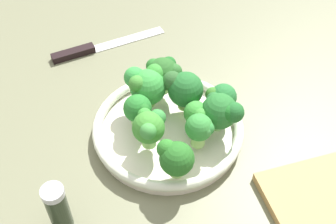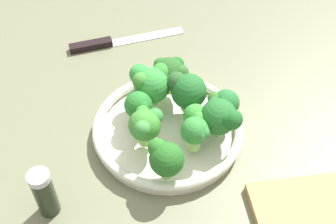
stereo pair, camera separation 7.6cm
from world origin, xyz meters
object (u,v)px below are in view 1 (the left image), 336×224
object	(u,v)px
broccoli_floret_0	(183,88)
broccoli_floret_2	(198,114)
broccoli_floret_1	(138,109)
broccoli_floret_9	(147,84)
broccoli_floret_6	(222,98)
broccoli_floret_8	(164,73)
broccoli_floret_3	(175,157)
broccoli_floret_7	(222,111)
pepper_shaker	(58,208)
broccoli_floret_4	(200,129)
broccoli_floret_5	(149,127)
knife	(94,48)
bowl	(168,129)

from	to	relation	value
broccoli_floret_0	broccoli_floret_2	bearing A→B (deg)	173.40
broccoli_floret_0	broccoli_floret_1	xyz separation A→B (cm)	(0.72, 8.84, -1.02)
broccoli_floret_0	broccoli_floret_9	size ratio (longest dim) A/B	0.95
broccoli_floret_1	broccoli_floret_6	size ratio (longest dim) A/B	0.99
broccoli_floret_8	broccoli_floret_3	bearing A→B (deg)	153.14
broccoli_floret_1	broccoli_floret_6	bearing A→B (deg)	-113.18
broccoli_floret_1	broccoli_floret_0	bearing A→B (deg)	-94.64
broccoli_floret_7	pepper_shaker	distance (cm)	31.02
broccoli_floret_2	broccoli_floret_6	bearing A→B (deg)	-83.62
broccoli_floret_0	broccoli_floret_4	bearing A→B (deg)	163.73
broccoli_floret_1	broccoli_floret_3	distance (cm)	12.52
broccoli_floret_7	broccoli_floret_9	size ratio (longest dim) A/B	0.94
broccoli_floret_3	broccoli_floret_9	bearing A→B (deg)	-15.06
broccoli_floret_3	broccoli_floret_5	world-z (taller)	broccoli_floret_5
knife	broccoli_floret_2	bearing A→B (deg)	-172.41
broccoli_floret_1	broccoli_floret_2	size ratio (longest dim) A/B	1.11
broccoli_floret_3	pepper_shaker	world-z (taller)	broccoli_floret_3
broccoli_floret_4	broccoli_floret_5	bearing A→B (deg)	56.42
pepper_shaker	bowl	bearing A→B (deg)	-74.55
broccoli_floret_2	broccoli_floret_1	bearing A→B (deg)	51.28
broccoli_floret_4	broccoli_floret_5	size ratio (longest dim) A/B	0.93
broccoli_floret_8	pepper_shaker	world-z (taller)	broccoli_floret_8
broccoli_floret_6	knife	size ratio (longest dim) A/B	0.23
broccoli_floret_0	broccoli_floret_9	bearing A→B (deg)	50.80
broccoli_floret_5	broccoli_floret_8	distance (cm)	13.48
broccoli_floret_6	knife	distance (cm)	35.06
broccoli_floret_5	broccoli_floret_0	bearing A→B (deg)	-64.98
broccoli_floret_0	broccoli_floret_2	size ratio (longest dim) A/B	1.37
broccoli_floret_3	broccoli_floret_6	distance (cm)	15.77
broccoli_floret_7	broccoli_floret_2	bearing A→B (deg)	52.79
knife	broccoli_floret_1	bearing A→B (deg)	172.23
broccoli_floret_7	broccoli_floret_8	bearing A→B (deg)	13.18
broccoli_floret_2	pepper_shaker	bearing A→B (deg)	96.30
broccoli_floret_8	pepper_shaker	xyz separation A→B (cm)	(-14.27, 27.70, -2.82)
broccoli_floret_9	broccoli_floret_2	bearing A→B (deg)	-156.20
broccoli_floret_8	knife	distance (cm)	23.90
broccoli_floret_2	broccoli_floret_6	xyz separation A→B (cm)	(0.63, -5.65, 0.44)
broccoli_floret_3	pepper_shaker	xyz separation A→B (cm)	(2.91, 19.00, -2.10)
bowl	knife	distance (cm)	30.10
broccoli_floret_9	pepper_shaker	distance (cm)	26.86
broccoli_floret_8	bowl	bearing A→B (deg)	152.85
bowl	broccoli_floret_1	size ratio (longest dim) A/B	4.46
broccoli_floret_1	broccoli_floret_8	world-z (taller)	broccoli_floret_8
broccoli_floret_6	broccoli_floret_1	bearing A→B (deg)	66.82
bowl	broccoli_floret_3	distance (cm)	11.85
broccoli_floret_3	pepper_shaker	size ratio (longest dim) A/B	0.68
broccoli_floret_9	knife	size ratio (longest dim) A/B	0.30
broccoli_floret_2	pepper_shaker	size ratio (longest dim) A/B	0.58
broccoli_floret_0	broccoli_floret_2	world-z (taller)	broccoli_floret_0
broccoli_floret_8	knife	size ratio (longest dim) A/B	0.28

